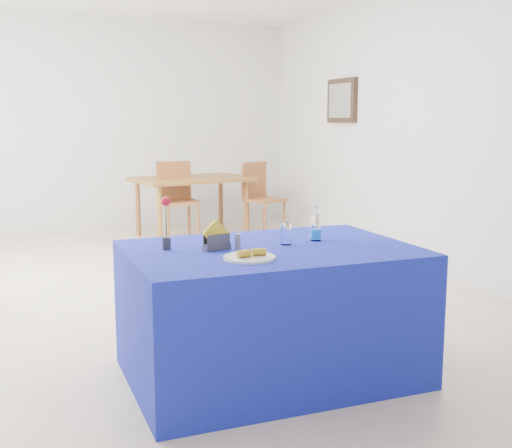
{
  "coord_description": "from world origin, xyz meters",
  "views": [
    {
      "loc": [
        -1.32,
        -5.26,
        1.47
      ],
      "look_at": [
        -0.08,
        -2.09,
        0.92
      ],
      "focal_mm": 45.0,
      "sensor_mm": 36.0,
      "label": 1
    }
  ],
  "objects_px": {
    "oak_table": "(192,183)",
    "chair_bg_left": "(177,195)",
    "blue_table": "(270,312)",
    "water_bottle": "(316,229)",
    "chair_bg_right": "(260,193)",
    "plate": "(249,258)"
  },
  "relations": [
    {
      "from": "oak_table",
      "to": "chair_bg_left",
      "type": "relative_size",
      "value": 1.61
    },
    {
      "from": "blue_table",
      "to": "water_bottle",
      "type": "distance_m",
      "value": 0.57
    },
    {
      "from": "chair_bg_right",
      "to": "oak_table",
      "type": "bearing_deg",
      "value": 140.23
    },
    {
      "from": "water_bottle",
      "to": "chair_bg_left",
      "type": "distance_m",
      "value": 4.3
    },
    {
      "from": "plate",
      "to": "chair_bg_left",
      "type": "bearing_deg",
      "value": 80.22
    },
    {
      "from": "plate",
      "to": "chair_bg_right",
      "type": "bearing_deg",
      "value": 67.62
    },
    {
      "from": "plate",
      "to": "water_bottle",
      "type": "height_order",
      "value": "water_bottle"
    },
    {
      "from": "oak_table",
      "to": "chair_bg_left",
      "type": "distance_m",
      "value": 0.33
    },
    {
      "from": "blue_table",
      "to": "chair_bg_left",
      "type": "height_order",
      "value": "chair_bg_left"
    },
    {
      "from": "chair_bg_right",
      "to": "water_bottle",
      "type": "bearing_deg",
      "value": -131.1
    },
    {
      "from": "oak_table",
      "to": "chair_bg_right",
      "type": "distance_m",
      "value": 0.88
    },
    {
      "from": "oak_table",
      "to": "chair_bg_left",
      "type": "height_order",
      "value": "chair_bg_left"
    },
    {
      "from": "blue_table",
      "to": "oak_table",
      "type": "xyz_separation_m",
      "value": [
        0.83,
        4.57,
        0.3
      ]
    },
    {
      "from": "water_bottle",
      "to": "oak_table",
      "type": "bearing_deg",
      "value": 83.69
    },
    {
      "from": "water_bottle",
      "to": "oak_table",
      "type": "relative_size",
      "value": 0.14
    },
    {
      "from": "blue_table",
      "to": "chair_bg_left",
      "type": "bearing_deg",
      "value": 82.5
    },
    {
      "from": "blue_table",
      "to": "chair_bg_right",
      "type": "height_order",
      "value": "chair_bg_right"
    },
    {
      "from": "plate",
      "to": "water_bottle",
      "type": "distance_m",
      "value": 0.66
    },
    {
      "from": "plate",
      "to": "water_bottle",
      "type": "relative_size",
      "value": 1.27
    },
    {
      "from": "water_bottle",
      "to": "chair_bg_left",
      "type": "xyz_separation_m",
      "value": [
        0.24,
        4.29,
        -0.27
      ]
    },
    {
      "from": "plate",
      "to": "water_bottle",
      "type": "xyz_separation_m",
      "value": [
        0.56,
        0.34,
        0.06
      ]
    },
    {
      "from": "blue_table",
      "to": "chair_bg_left",
      "type": "xyz_separation_m",
      "value": [
        0.58,
        4.39,
        0.18
      ]
    }
  ]
}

